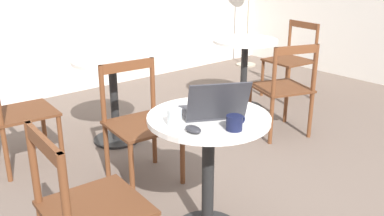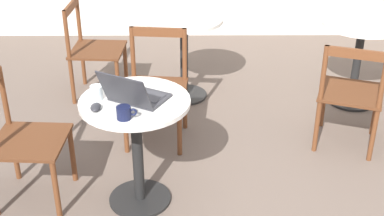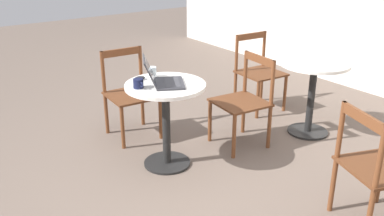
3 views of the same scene
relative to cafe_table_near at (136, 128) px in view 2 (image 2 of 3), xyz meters
name	(u,v)px [view 2 (image 2 of 3)]	position (x,y,z in m)	size (l,w,h in m)	color
ground_plane	(228,209)	(0.58, -0.10, -0.55)	(16.00, 16.00, 0.00)	#66564C
cafe_table_near	(136,128)	(0.00, 0.00, 0.00)	(0.67, 0.67, 0.75)	black
cafe_table_mid	(360,44)	(1.78, 1.40, 0.00)	(0.67, 0.67, 0.75)	black
cafe_table_far	(184,39)	(0.29, 1.53, 0.00)	(0.67, 0.67, 0.75)	black
chair_near_left	(22,141)	(-0.73, 0.04, -0.12)	(0.48, 0.48, 0.86)	brown
chair_near_back	(156,87)	(0.08, 0.81, -0.12)	(0.49, 0.49, 0.86)	brown
chair_mid_front	(351,94)	(1.52, 0.68, -0.12)	(0.58, 0.58, 0.86)	brown
chair_far_left	(93,49)	(-0.53, 1.58, -0.12)	(0.48, 0.48, 0.86)	brown
laptop	(135,95)	(0.01, -0.02, 0.24)	(0.43, 0.44, 0.23)	#2D2D33
mouse	(96,107)	(-0.21, -0.12, 0.21)	(0.06, 0.10, 0.03)	#2D2D33
mug	(124,113)	(-0.04, -0.23, 0.23)	(0.12, 0.08, 0.08)	#141938
drinking_glass	(97,93)	(-0.23, 0.01, 0.24)	(0.08, 0.08, 0.09)	silver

